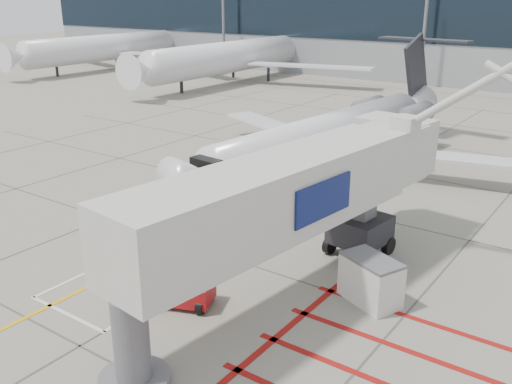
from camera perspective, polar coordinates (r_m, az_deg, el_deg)
The scene contains 10 objects.
ground_plane at distance 22.42m, azimuth -9.07°, elevation -10.24°, with size 260.00×260.00×0.00m, color gray.
regional_jet at distance 34.48m, azimuth 5.19°, elevation 7.47°, with size 23.62×29.78×7.80m, color silver, non-canonical shape.
jet_bridge at distance 20.10m, azimuth 1.84°, elevation -1.96°, with size 8.72×18.40×7.36m, color beige, non-canonical shape.
pushback_tug at distance 21.50m, azimuth -7.21°, elevation -9.66°, with size 2.09×1.31×1.22m, color #A61013, non-canonical shape.
baggage_cart at distance 26.24m, azimuth -4.99°, elevation -3.99°, with size 1.92×1.21×1.21m, color #58585D, non-canonical shape.
ground_power_unit at distance 21.81m, azimuth 11.40°, elevation -8.65°, with size 2.24×1.30×1.77m, color silver, non-canonical shape.
cone_nose at distance 26.54m, azimuth -3.92°, elevation -4.51°, with size 0.37×0.37×0.51m, color orange.
cone_side at distance 25.92m, azimuth 3.15°, elevation -5.20°, with size 0.31×0.31×0.43m, color orange.
bg_aircraft_a at distance 90.49m, azimuth -13.72°, elevation 15.50°, with size 33.62×37.36×11.21m, color silver, non-canonical shape.
bg_aircraft_b at distance 74.73m, azimuth -1.47°, elevation 15.40°, with size 34.38×38.20×11.46m, color silver, non-canonical shape.
Camera 1 is at (13.98, -13.64, 11.02)m, focal length 40.00 mm.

